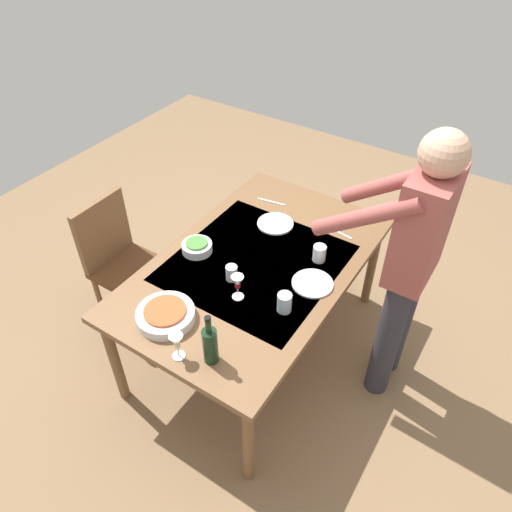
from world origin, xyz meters
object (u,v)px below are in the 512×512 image
Objects in this scene: wine_glass_left at (238,283)px; dinner_plate_near at (275,224)px; water_cup_near_left at (284,303)px; serving_bowl_pasta at (166,315)px; side_bowl_salad at (197,247)px; wine_glass_right at (177,342)px; dinner_plate_far at (313,283)px; person_server at (410,260)px; water_cup_far_left at (319,253)px; wine_bottle at (210,345)px; chair_near at (119,256)px; water_cup_near_right at (232,273)px; dining_table at (256,270)px.

wine_glass_left reaches higher than dinner_plate_near.
water_cup_near_left is 0.73m from dinner_plate_near.
serving_bowl_pasta and side_bowl_salad have the same top height.
dinner_plate_far is at bearing 158.73° from wine_glass_right.
water_cup_far_left is at bearing -89.03° from person_server.
dinner_plate_near and dinner_plate_far have the same top height.
person_server is 1.10m from wine_bottle.
water_cup_near_left is at bearing 128.90° from serving_bowl_pasta.
wine_bottle reaches higher than chair_near.
chair_near is 3.07× the size of wine_bottle.
dinner_plate_near is at bearing -99.33° from person_server.
wine_glass_right is at bearing -36.63° from person_server.
water_cup_near_left is 0.45m from water_cup_far_left.
water_cup_near_right is (-0.57, -0.09, -0.06)m from wine_glass_right.
chair_near is at bearing -78.24° from dinner_plate_far.
side_bowl_salad is (-0.08, -0.31, -0.01)m from water_cup_near_right.
dinner_plate_near is at bearing 176.75° from serving_bowl_pasta.
water_cup_far_left reaches higher than dining_table.
water_cup_far_left is 0.43× the size of dinner_plate_near.
serving_bowl_pasta is at bearing 64.12° from chair_near.
serving_bowl_pasta reaches higher than dinner_plate_near.
wine_glass_left is (-0.40, -0.13, -0.01)m from wine_bottle.
water_cup_near_left reaches higher than dining_table.
chair_near is 10.13× the size of water_cup_near_right.
water_cup_far_left reaches higher than side_bowl_salad.
serving_bowl_pasta is (0.38, -0.47, -0.02)m from water_cup_near_left.
dinner_plate_far is (-0.12, 0.71, -0.03)m from side_bowl_salad.
person_server is at bearing 90.97° from water_cup_far_left.
person_server is 0.94m from water_cup_near_right.
person_server is 0.53m from water_cup_far_left.
side_bowl_salad is (0.32, -0.64, -0.02)m from water_cup_far_left.
wine_glass_left reaches higher than water_cup_far_left.
dining_table is 1.00× the size of person_server.
wine_bottle is (0.69, 0.20, 0.17)m from dining_table.
water_cup_near_left is at bearing 90.67° from chair_near.
chair_near is 1.81m from person_server.
wine_bottle is 1.29× the size of dinner_plate_near.
wine_bottle is 3.30× the size of water_cup_near_right.
water_cup_near_right is at bearing 74.81° from side_bowl_salad.
wine_glass_right is 0.59m from water_cup_near_left.
serving_bowl_pasta is (0.37, 0.76, 0.23)m from chair_near.
water_cup_near_right is 0.39× the size of dinner_plate_near.
wine_bottle is at bearing 25.11° from water_cup_near_right.
wine_bottle is 2.71× the size of water_cup_near_left.
chair_near reaches higher than water_cup_far_left.
water_cup_far_left is at bearing 116.61° from side_bowl_salad.
side_bowl_salad is (0.10, -0.35, 0.10)m from dining_table.
wine_glass_right is 1.01m from water_cup_far_left.
wine_glass_right reaches higher than dinner_plate_far.
dinner_plate_near is at bearing -111.57° from water_cup_far_left.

